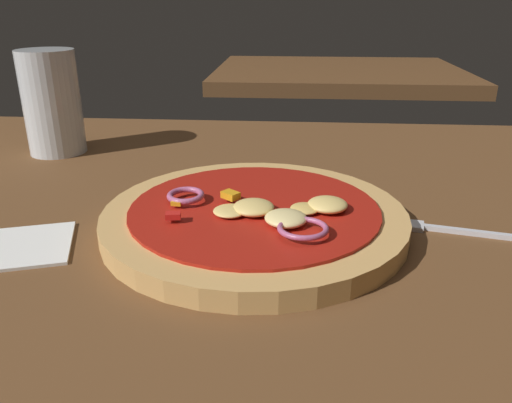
# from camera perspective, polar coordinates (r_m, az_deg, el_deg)

# --- Properties ---
(dining_table) EXTENTS (1.28, 0.84, 0.04)m
(dining_table) POSITION_cam_1_polar(r_m,az_deg,el_deg) (0.55, -5.72, -3.07)
(dining_table) COLOR brown
(dining_table) RESTS_ON ground
(pizza) EXTENTS (0.30, 0.30, 0.03)m
(pizza) POSITION_cam_1_polar(r_m,az_deg,el_deg) (0.50, -0.09, -1.80)
(pizza) COLOR tan
(pizza) RESTS_ON dining_table
(fork) EXTENTS (0.18, 0.05, 0.01)m
(fork) POSITION_cam_1_polar(r_m,az_deg,el_deg) (0.53, 21.11, -3.03)
(fork) COLOR silver
(fork) RESTS_ON dining_table
(beer_glass) EXTENTS (0.08, 0.08, 0.15)m
(beer_glass) POSITION_cam_1_polar(r_m,az_deg,el_deg) (0.79, -21.86, 9.65)
(beer_glass) COLOR silver
(beer_glass) RESTS_ON dining_table
(background_table) EXTENTS (0.75, 0.60, 0.04)m
(background_table) POSITION_cam_1_polar(r_m,az_deg,el_deg) (1.66, 9.23, 13.91)
(background_table) COLOR brown
(background_table) RESTS_ON ground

